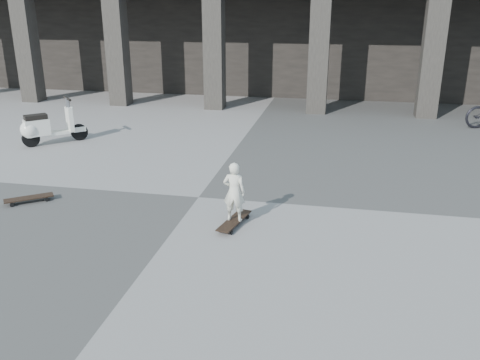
% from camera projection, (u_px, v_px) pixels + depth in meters
% --- Properties ---
extents(ground, '(90.00, 90.00, 0.00)m').
position_uv_depth(ground, '(199.00, 197.00, 9.94)').
color(ground, '#454543').
rests_on(ground, ground).
extents(colonnade, '(28.00, 8.82, 6.00)m').
position_uv_depth(colonnade, '(285.00, 15.00, 21.65)').
color(colonnade, black).
rests_on(colonnade, ground).
extents(longboard, '(0.44, 1.02, 0.10)m').
position_uv_depth(longboard, '(234.00, 221.00, 8.68)').
color(longboard, black).
rests_on(longboard, ground).
extents(skateboard_spare, '(0.84, 0.72, 0.11)m').
position_uv_depth(skateboard_spare, '(29.00, 198.00, 9.67)').
color(skateboard_spare, black).
rests_on(skateboard_spare, ground).
extents(child, '(0.38, 0.25, 1.03)m').
position_uv_depth(child, '(234.00, 192.00, 8.50)').
color(child, silver).
rests_on(child, longboard).
extents(scooter, '(1.34, 1.32, 1.21)m').
position_uv_depth(scooter, '(43.00, 128.00, 13.37)').
color(scooter, black).
rests_on(scooter, ground).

